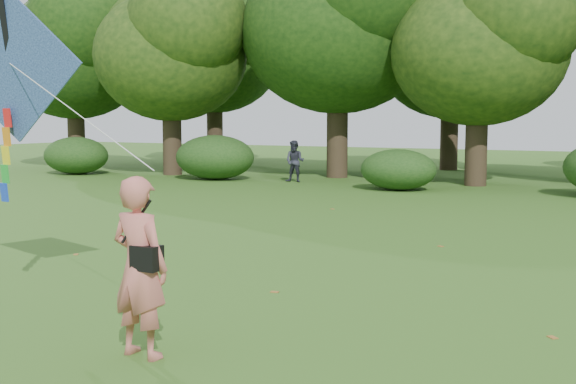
% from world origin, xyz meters
% --- Properties ---
extents(ground, '(100.00, 100.00, 0.00)m').
position_xyz_m(ground, '(0.00, 0.00, 0.00)').
color(ground, '#265114').
rests_on(ground, ground).
extents(man_kite_flyer, '(0.74, 0.52, 1.92)m').
position_xyz_m(man_kite_flyer, '(-0.73, -0.86, 0.96)').
color(man_kite_flyer, '#CD6B60').
rests_on(man_kite_flyer, ground).
extents(bystander_left, '(0.85, 0.69, 1.62)m').
position_xyz_m(bystander_left, '(-8.57, 18.21, 0.81)').
color(bystander_left, '#2B2C39').
rests_on(bystander_left, ground).
extents(crossbody_bag, '(0.43, 0.20, 0.74)m').
position_xyz_m(crossbody_bag, '(-0.62, -0.89, 1.09)').
color(crossbody_bag, black).
rests_on(crossbody_bag, ground).
extents(flying_kite, '(4.46, 1.57, 2.99)m').
position_xyz_m(flying_kite, '(-3.87, 0.32, 3.20)').
color(flying_kite, '#234697').
rests_on(flying_kite, ground).
extents(shrub_band, '(39.15, 3.22, 1.88)m').
position_xyz_m(shrub_band, '(-0.72, 17.60, 0.86)').
color(shrub_band, '#264919').
rests_on(shrub_band, ground).
extents(fallen_leaves, '(10.11, 12.77, 0.01)m').
position_xyz_m(fallen_leaves, '(0.80, 4.42, 0.01)').
color(fallen_leaves, '#915D27').
rests_on(fallen_leaves, ground).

